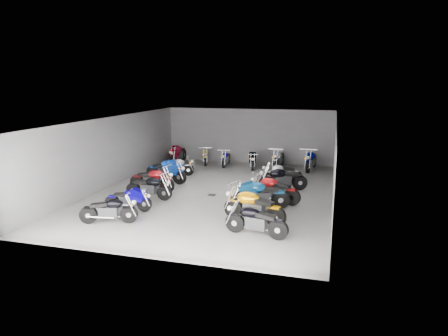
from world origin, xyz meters
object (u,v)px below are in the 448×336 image
Objects in this scene: drain_grate at (212,195)px; motorcycle_back_f at (311,160)px; motorcycle_left_f at (175,167)px; motorcycle_left_d at (152,180)px; motorcycle_right_d at (274,190)px; motorcycle_back_c at (226,158)px; motorcycle_right_a at (255,220)px; motorcycle_right_b at (253,207)px; motorcycle_right_c at (259,195)px; motorcycle_right_f at (281,173)px; motorcycle_right_e at (282,179)px; motorcycle_left_a at (109,210)px; motorcycle_left_b at (129,199)px; motorcycle_back_a at (178,154)px; motorcycle_back_d at (252,160)px; motorcycle_left_e at (166,171)px; motorcycle_left_c at (149,187)px; motorcycle_back_b at (205,156)px; motorcycle_back_e at (279,159)px.

drain_grate is 7.25m from motorcycle_back_f.
motorcycle_left_d is at bearing -18.07° from motorcycle_left_f.
motorcycle_right_d reaches higher than motorcycle_back_c.
drain_grate is at bearing 43.61° from motorcycle_right_a.
motorcycle_right_b is 1.52m from motorcycle_right_c.
motorcycle_right_e is at bearing 170.17° from motorcycle_right_f.
motorcycle_left_b is at bearing 164.16° from motorcycle_left_a.
motorcycle_back_a is (-1.28, 6.22, 0.03)m from motorcycle_left_d.
motorcycle_left_d is 6.77m from motorcycle_back_d.
motorcycle_right_b is 1.00× the size of motorcycle_back_a.
motorcycle_left_e reaches higher than motorcycle_back_a.
motorcycle_right_b is (4.73, 1.41, 0.09)m from motorcycle_left_a.
motorcycle_left_c is 7.38m from motorcycle_back_c.
motorcycle_right_c is (-0.39, 2.71, 0.05)m from motorcycle_right_a.
drain_grate is 3.97m from motorcycle_right_f.
motorcycle_back_c is (-3.83, 4.48, -0.08)m from motorcycle_right_e.
motorcycle_back_d reaches higher than motorcycle_back_b.
motorcycle_back_b is at bearing -17.07° from motorcycle_back_c.
motorcycle_back_a is at bearing -162.25° from motorcycle_left_d.
motorcycle_back_f is at bearing 139.50° from motorcycle_left_b.
motorcycle_left_f is 6.46m from motorcycle_right_d.
motorcycle_left_b is 10.14m from motorcycle_back_e.
motorcycle_right_c reaches higher than motorcycle_left_f.
motorcycle_back_f reaches higher than motorcycle_left_d.
motorcycle_left_c reaches higher than motorcycle_left_f.
motorcycle_left_f is at bearing -168.84° from motorcycle_left_c.
drain_grate is at bearing 92.24° from motorcycle_back_b.
drain_grate is 0.15× the size of motorcycle_back_e.
motorcycle_right_e is 1.44m from motorcycle_right_f.
motorcycle_back_d reaches higher than motorcycle_left_f.
motorcycle_back_d reaches higher than drain_grate.
motorcycle_left_f is 0.83× the size of motorcycle_back_a.
motorcycle_right_c is at bearing -30.41° from drain_grate.
motorcycle_right_d is at bearing 110.32° from motorcycle_left_a.
motorcycle_right_a is 0.99× the size of motorcycle_right_e.
motorcycle_left_c is 9.60m from motorcycle_back_f.
motorcycle_left_e reaches higher than motorcycle_right_f.
motorcycle_left_f is 0.95× the size of motorcycle_back_d.
motorcycle_left_b is at bearing 71.59° from motorcycle_back_b.
motorcycle_left_b is at bearing 86.64° from motorcycle_right_a.
motorcycle_right_c is at bearing 173.89° from motorcycle_right_d.
motorcycle_left_c reaches higher than motorcycle_back_d.
motorcycle_back_f is at bearing 140.04° from motorcycle_left_d.
motorcycle_back_a is (-6.69, 10.16, 0.05)m from motorcycle_right_a.
motorcycle_right_d is (5.48, -1.90, -0.03)m from motorcycle_left_e.
motorcycle_right_c is (-0.08, 1.51, -0.02)m from motorcycle_right_b.
motorcycle_left_c is at bearing 65.31° from motorcycle_back_e.
motorcycle_left_b is 5.23m from motorcycle_right_a.
motorcycle_right_f reaches higher than motorcycle_left_b.
motorcycle_right_e is at bearing 8.75° from motorcycle_right_a.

